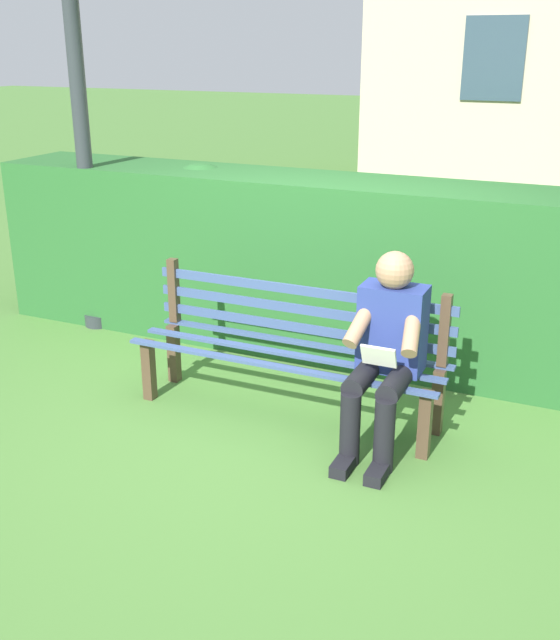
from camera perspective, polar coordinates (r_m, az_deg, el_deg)
name	(u,v)px	position (r m, az deg, el deg)	size (l,w,h in m)	color
ground	(286,415)	(4.95, 0.48, -7.15)	(60.00, 60.00, 0.00)	#477533
park_bench	(292,345)	(4.82, 0.88, -1.93)	(2.04, 0.48, 0.89)	#4C3828
person_seated	(386,348)	(4.40, 7.99, -2.12)	(0.44, 0.73, 1.17)	navy
hedge_backdrop	(399,271)	(5.60, 8.95, 3.65)	(6.59, 0.83, 1.48)	#265B28
lamp_post	(79,106)	(6.27, -14.89, 15.35)	(0.27, 0.27, 3.17)	#2D3338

